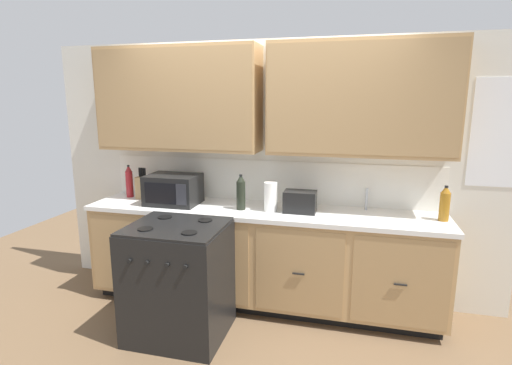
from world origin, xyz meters
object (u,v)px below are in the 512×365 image
object	(u,v)px
toaster	(300,202)
knife_block	(144,187)
bottle_red	(129,181)
bottle_amber	(445,204)
microwave	(173,189)
paper_towel_roll	(271,197)
bottle_dark	(241,193)
stove_range	(179,280)

from	to	relation	value
toaster	knife_block	distance (m)	1.60
bottle_red	bottle_amber	bearing A→B (deg)	-1.97
toaster	bottle_red	world-z (taller)	bottle_red
microwave	toaster	world-z (taller)	microwave
paper_towel_roll	bottle_dark	size ratio (longest dim) A/B	0.81
toaster	stove_range	bearing A→B (deg)	-145.35
stove_range	bottle_red	distance (m)	1.31
knife_block	bottle_dark	bearing A→B (deg)	-9.02
microwave	bottle_red	xyz separation A→B (m)	(-0.56, 0.15, 0.02)
stove_range	bottle_amber	distance (m)	2.25
knife_block	bottle_red	size ratio (longest dim) A/B	0.95
paper_towel_roll	bottle_dark	world-z (taller)	bottle_dark
stove_range	knife_block	bearing A→B (deg)	133.44
paper_towel_roll	bottle_amber	size ratio (longest dim) A/B	0.89
stove_range	toaster	distance (m)	1.22
toaster	knife_block	xyz separation A→B (m)	(-1.60, 0.13, 0.02)
toaster	bottle_dark	distance (m)	0.53
toaster	bottle_red	xyz separation A→B (m)	(-1.76, 0.14, 0.06)
knife_block	bottle_amber	xyz separation A→B (m)	(2.77, -0.09, 0.03)
bottle_red	microwave	bearing A→B (deg)	-14.82
stove_range	paper_towel_roll	bearing A→B (deg)	42.96
microwave	knife_block	size ratio (longest dim) A/B	1.55
toaster	bottle_dark	world-z (taller)	bottle_dark
knife_block	bottle_amber	size ratio (longest dim) A/B	1.06
paper_towel_roll	bottle_amber	xyz separation A→B (m)	(1.43, 0.07, 0.01)
stove_range	paper_towel_roll	world-z (taller)	paper_towel_roll
bottle_amber	bottle_dark	xyz separation A→B (m)	(-1.70, -0.08, 0.01)
knife_block	bottle_red	world-z (taller)	bottle_red
knife_block	bottle_dark	xyz separation A→B (m)	(1.07, -0.17, 0.04)
toaster	knife_block	bearing A→B (deg)	175.32
microwave	toaster	bearing A→B (deg)	0.24
stove_range	bottle_red	world-z (taller)	bottle_red
microwave	bottle_dark	distance (m)	0.68
paper_towel_roll	toaster	bearing A→B (deg)	5.93
knife_block	paper_towel_roll	bearing A→B (deg)	-6.71
stove_range	microwave	xyz separation A→B (m)	(-0.31, 0.61, 0.61)
microwave	paper_towel_roll	distance (m)	0.95
stove_range	knife_block	world-z (taller)	knife_block
stove_range	bottle_dark	xyz separation A→B (m)	(0.36, 0.58, 0.62)
bottle_dark	paper_towel_roll	bearing A→B (deg)	2.60
stove_range	toaster	world-z (taller)	toaster
stove_range	bottle_dark	size ratio (longest dim) A/B	2.97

